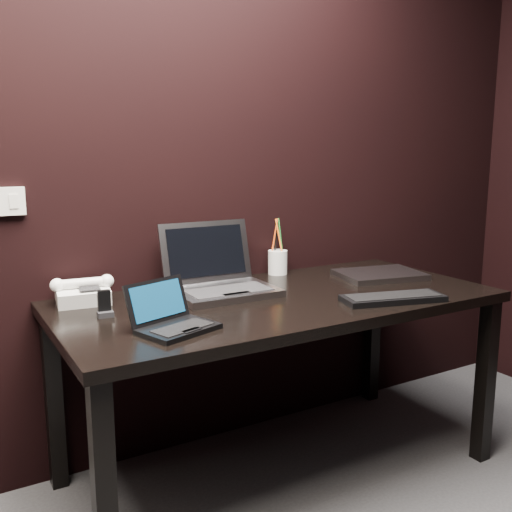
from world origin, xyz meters
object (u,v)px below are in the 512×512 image
desk (279,316)px  closed_laptop (380,275)px  desk_phone (83,292)px  mobile_phone (105,307)px  silver_laptop (220,280)px  pen_cup (278,261)px  netbook (172,320)px  ext_keyboard (393,298)px

desk → closed_laptop: bearing=6.2°
desk → desk_phone: bearing=157.5°
desk → mobile_phone: 0.67m
silver_laptop → pen_cup: silver_laptop is taller
mobile_phone → pen_cup: (0.87, 0.27, 0.03)m
netbook → ext_keyboard: size_ratio=0.70×
pen_cup → desk: bearing=-121.2°
pen_cup → netbook: bearing=-143.9°
silver_laptop → mobile_phone: size_ratio=4.38×
desk → netbook: 0.56m
silver_laptop → mobile_phone: bearing=-169.1°
desk → mobile_phone: size_ratio=18.81×
silver_laptop → netbook: bearing=-134.4°
netbook → mobile_phone: (-0.14, 0.26, 0.00)m
pen_cup → ext_keyboard: bearing=-79.2°
netbook → ext_keyboard: 0.85m
desk_phone → pen_cup: bearing=4.2°
netbook → mobile_phone: 0.29m
desk → pen_cup: size_ratio=6.61×
netbook → pen_cup: pen_cup is taller
pen_cup → silver_laptop: bearing=-154.9°
desk_phone → mobile_phone: desk_phone is taller
netbook → ext_keyboard: bearing=-6.3°
desk → pen_cup: (0.21, 0.35, 0.14)m
closed_laptop → pen_cup: 0.46m
netbook → silver_laptop: 0.49m
desk_phone → mobile_phone: (0.02, -0.21, -0.01)m
desk → silver_laptop: 0.28m
desk → pen_cup: bearing=58.8°
silver_laptop → closed_laptop: 0.75m
mobile_phone → closed_laptop: bearing=-0.6°
desk_phone → ext_keyboard: bearing=-28.8°
mobile_phone → pen_cup: bearing=17.5°
mobile_phone → desk: bearing=-6.5°
mobile_phone → pen_cup: pen_cup is taller
closed_laptop → desk: bearing=-173.8°
ext_keyboard → pen_cup: bearing=100.8°
desk → pen_cup: pen_cup is taller
silver_laptop → ext_keyboard: (0.51, -0.44, -0.04)m
netbook → ext_keyboard: netbook is taller
silver_laptop → pen_cup: 0.43m
desk → netbook: (-0.52, -0.18, 0.11)m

